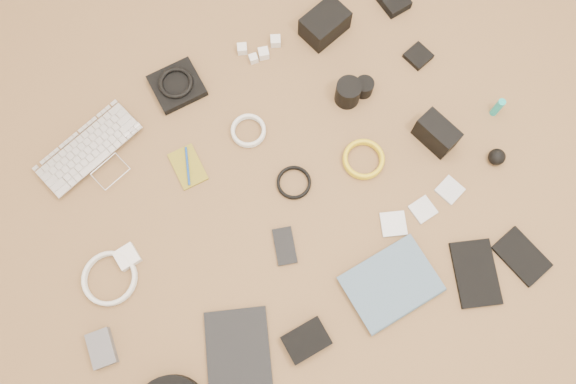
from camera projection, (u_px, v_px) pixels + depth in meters
name	position (u px, v px, depth m)	size (l,w,h in m)	color
laptop	(99.00, 159.00, 1.72)	(0.33, 0.23, 0.03)	silver
headphone_pouch	(177.00, 86.00, 1.79)	(0.15, 0.14, 0.03)	black
headphones	(176.00, 83.00, 1.77)	(0.11, 0.11, 0.01)	black
charger_a	(242.00, 49.00, 1.83)	(0.03, 0.03, 0.03)	white
charger_b	(253.00, 59.00, 1.82)	(0.03, 0.03, 0.02)	white
charger_c	(276.00, 41.00, 1.83)	(0.03, 0.03, 0.03)	white
charger_d	(264.00, 53.00, 1.82)	(0.03, 0.03, 0.03)	white
dslr_camera	(325.00, 24.00, 1.82)	(0.14, 0.10, 0.08)	black
lens_pouch	(394.00, 1.00, 1.87)	(0.08, 0.09, 0.03)	black
notebook_olive	(188.00, 167.00, 1.72)	(0.08, 0.13, 0.01)	olive
pen_blue	(188.00, 166.00, 1.72)	(0.01, 0.01, 0.12)	#133E9A
cable_white_a	(249.00, 131.00, 1.75)	(0.11, 0.11, 0.01)	white
lens_a	(348.00, 93.00, 1.75)	(0.08, 0.08, 0.08)	black
lens_b	(364.00, 87.00, 1.77)	(0.06, 0.06, 0.05)	black
card_reader	(418.00, 56.00, 1.82)	(0.07, 0.07, 0.02)	black
power_brick	(127.00, 257.00, 1.64)	(0.06, 0.06, 0.03)	white
cable_white_b	(110.00, 279.00, 1.62)	(0.16, 0.16, 0.01)	white
cable_black	(294.00, 183.00, 1.71)	(0.11, 0.11, 0.01)	black
cable_yellow	(363.00, 160.00, 1.73)	(0.13, 0.13, 0.01)	yellow
flash	(436.00, 134.00, 1.71)	(0.07, 0.13, 0.10)	black
lens_cleaner	(498.00, 107.00, 1.74)	(0.02, 0.02, 0.08)	#1AACA6
battery_charger	(102.00, 348.00, 1.56)	(0.07, 0.10, 0.03)	#56565B
tablet	(238.00, 350.00, 1.57)	(0.18, 0.23, 0.01)	black
phone	(285.00, 246.00, 1.65)	(0.06, 0.11, 0.01)	black
filter_case_left	(393.00, 224.00, 1.67)	(0.07, 0.07, 0.01)	silver
filter_case_mid	(423.00, 210.00, 1.68)	(0.07, 0.07, 0.01)	silver
filter_case_right	(450.00, 190.00, 1.70)	(0.07, 0.07, 0.01)	silver
air_blower	(497.00, 157.00, 1.71)	(0.05, 0.05, 0.05)	black
drive_case	(306.00, 340.00, 1.57)	(0.12, 0.09, 0.03)	black
paperback	(409.00, 313.00, 1.59)	(0.19, 0.25, 0.03)	#48637B
notebook_black_a	(476.00, 273.00, 1.63)	(0.12, 0.19, 0.01)	black
notebook_black_b	(522.00, 256.00, 1.64)	(0.10, 0.15, 0.01)	black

